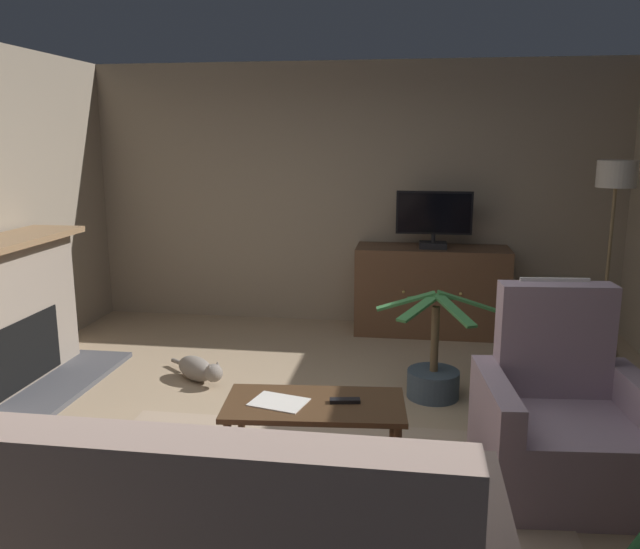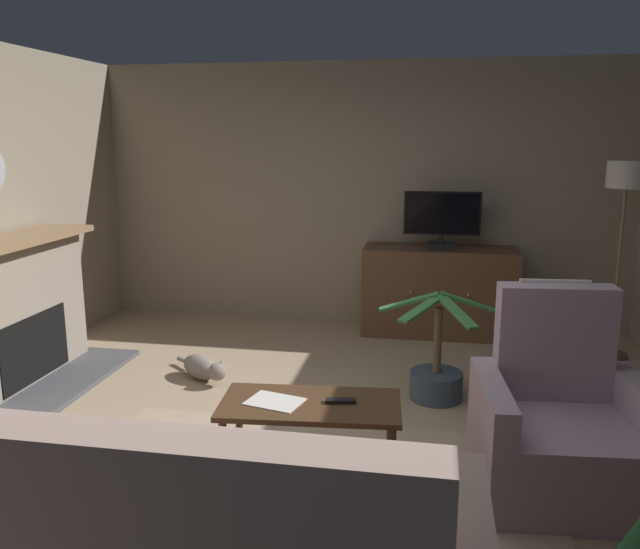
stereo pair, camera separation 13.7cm
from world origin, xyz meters
name	(u,v)px [view 2 (the right image)]	position (x,y,z in m)	size (l,w,h in m)	color
ground_plane	(305,448)	(0.00, 0.00, -0.02)	(6.04, 6.38, 0.04)	tan
wall_back	(361,195)	(0.00, 2.94, 1.34)	(6.04, 0.10, 2.69)	gray
rug_central	(305,496)	(0.12, -0.60, 0.01)	(2.73, 1.86, 0.01)	tan
fireplace	(14,317)	(-2.44, 0.60, 0.56)	(0.83, 1.71, 1.18)	#4C4C51
tv_cabinet	(439,293)	(0.83, 2.59, 0.41)	(1.50, 0.57, 0.87)	#402A1C
television	(442,218)	(0.83, 2.54, 1.17)	(0.73, 0.20, 0.56)	black
coffee_table	(310,412)	(0.12, -0.42, 0.42)	(1.05, 0.59, 0.48)	#4C331E
tv_remote	(341,401)	(0.28, -0.39, 0.49)	(0.17, 0.05, 0.02)	black
folded_newspaper	(275,401)	(-0.08, -0.45, 0.48)	(0.30, 0.22, 0.01)	silver
armchair_beside_cabinet	(561,430)	(1.50, -0.25, 0.35)	(0.98, 0.91, 1.13)	#AD93A3
potted_plant_on_hearth_side	(436,375)	(0.82, 0.91, 0.19)	(0.89, 0.78, 0.83)	#3D4C5B
potted_plant_leafy_by_curtain	(536,354)	(1.48, 0.63, 0.49)	(0.42, 0.42, 0.86)	slate
cat	(203,368)	(-1.05, 0.97, 0.10)	(0.59, 0.52, 0.21)	gray
floor_lamp	(625,199)	(2.36, 2.15, 1.42)	(0.33, 0.33, 1.74)	#4C4233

